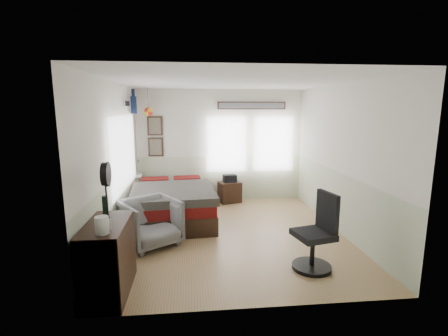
{
  "coord_description": "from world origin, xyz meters",
  "views": [
    {
      "loc": [
        -0.7,
        -5.56,
        2.26
      ],
      "look_at": [
        -0.1,
        0.4,
        1.15
      ],
      "focal_mm": 26.0,
      "sensor_mm": 36.0,
      "label": 1
    }
  ],
  "objects": [
    {
      "name": "bottle",
      "position": [
        -1.78,
        -1.57,
        1.05
      ],
      "size": [
        0.07,
        0.07,
        0.29
      ],
      "primitive_type": "cylinder",
      "color": "black",
      "rests_on": "dresser"
    },
    {
      "name": "wall_decor",
      "position": [
        -1.1,
        1.96,
        2.1
      ],
      "size": [
        3.55,
        1.32,
        1.44
      ],
      "color": "#402D1E",
      "rests_on": "room_shell"
    },
    {
      "name": "bed",
      "position": [
        -1.11,
        0.88,
        0.34
      ],
      "size": [
        1.72,
        2.31,
        0.7
      ],
      "rotation": [
        0.0,
        0.0,
        0.09
      ],
      "color": "black",
      "rests_on": "ground_plane"
    },
    {
      "name": "kettle",
      "position": [
        -1.69,
        -2.08,
        1.0
      ],
      "size": [
        0.17,
        0.15,
        0.2
      ],
      "rotation": [
        0.0,
        0.0,
        -0.32
      ],
      "color": "silver",
      "rests_on": "dresser"
    },
    {
      "name": "dresser",
      "position": [
        -1.74,
        -1.74,
        0.45
      ],
      "size": [
        0.48,
        1.0,
        0.9
      ],
      "primitive_type": "cube",
      "color": "black",
      "rests_on": "ground_plane"
    },
    {
      "name": "armchair",
      "position": [
        -1.4,
        -0.34,
        0.39
      ],
      "size": [
        1.17,
        1.18,
        0.78
      ],
      "primitive_type": "imported",
      "rotation": [
        0.0,
        0.0,
        0.58
      ],
      "color": "slate",
      "rests_on": "ground_plane"
    },
    {
      "name": "task_chair",
      "position": [
        1.04,
        -1.4,
        0.45
      ],
      "size": [
        0.59,
        0.59,
        1.11
      ],
      "rotation": [
        0.0,
        0.0,
        0.23
      ],
      "color": "black",
      "rests_on": "ground_plane"
    },
    {
      "name": "ground_plane",
      "position": [
        0.0,
        0.0,
        -0.01
      ],
      "size": [
        4.0,
        4.5,
        0.01
      ],
      "primitive_type": "cube",
      "color": "#93784E"
    },
    {
      "name": "room_shell",
      "position": [
        -0.08,
        0.19,
        1.61
      ],
      "size": [
        4.02,
        4.52,
        2.71
      ],
      "color": "silver",
      "rests_on": "ground_plane"
    },
    {
      "name": "black_bag",
      "position": [
        0.2,
        2.04,
        0.59
      ],
      "size": [
        0.34,
        0.24,
        0.19
      ],
      "primitive_type": "cube",
      "rotation": [
        0.0,
        0.0,
        0.13
      ],
      "color": "black",
      "rests_on": "nightstand"
    },
    {
      "name": "nightstand",
      "position": [
        0.2,
        2.04,
        0.25
      ],
      "size": [
        0.58,
        0.51,
        0.5
      ],
      "primitive_type": "cube",
      "rotation": [
        0.0,
        0.0,
        0.25
      ],
      "color": "black",
      "rests_on": "ground_plane"
    },
    {
      "name": "stand_fan",
      "position": [
        -1.73,
        -1.65,
        1.47
      ],
      "size": [
        0.09,
        0.3,
        0.73
      ],
      "rotation": [
        0.0,
        0.0,
        0.04
      ],
      "color": "black",
      "rests_on": "dresser"
    }
  ]
}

